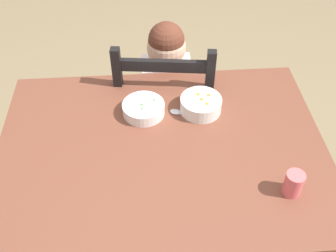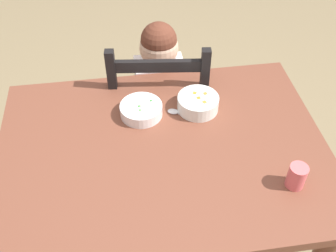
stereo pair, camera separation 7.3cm
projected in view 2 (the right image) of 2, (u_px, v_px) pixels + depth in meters
The scene contains 8 objects.
ground_plane at pixel (164, 250), 1.95m from camera, with size 8.00×8.00×0.00m, color #877654.
dining_table at pixel (163, 168), 1.51m from camera, with size 1.18×0.87×0.74m.
dining_chair at pixel (159, 116), 1.99m from camera, with size 0.47×0.47×0.92m.
child_figure at pixel (160, 88), 1.86m from camera, with size 0.32×0.31×0.94m.
bowl_of_peas at pixel (141, 110), 1.54m from camera, with size 0.16×0.16×0.05m.
bowl_of_carrots at pixel (198, 103), 1.56m from camera, with size 0.16×0.16×0.06m.
spoon at pixel (178, 112), 1.56m from camera, with size 0.13×0.07×0.01m.
drinking_cup at pixel (297, 176), 1.28m from camera, with size 0.06×0.06×0.09m, color #E56467.
Camera 2 is at (-0.12, -0.96, 1.80)m, focal length 42.97 mm.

